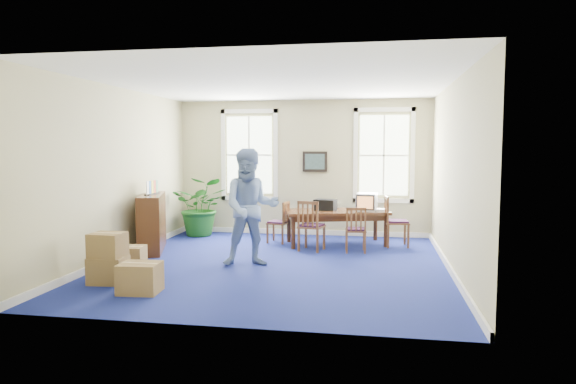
% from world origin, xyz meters
% --- Properties ---
extents(floor, '(6.50, 6.50, 0.00)m').
position_xyz_m(floor, '(0.00, 0.00, 0.00)').
color(floor, navy).
rests_on(floor, ground).
extents(ceiling, '(6.50, 6.50, 0.00)m').
position_xyz_m(ceiling, '(0.00, 0.00, 3.20)').
color(ceiling, white).
rests_on(ceiling, ground).
extents(wall_back, '(6.50, 0.00, 6.50)m').
position_xyz_m(wall_back, '(0.00, 3.25, 1.60)').
color(wall_back, tan).
rests_on(wall_back, ground).
extents(wall_front, '(6.50, 0.00, 6.50)m').
position_xyz_m(wall_front, '(0.00, -3.25, 1.60)').
color(wall_front, tan).
rests_on(wall_front, ground).
extents(wall_left, '(0.00, 6.50, 6.50)m').
position_xyz_m(wall_left, '(-3.00, 0.00, 1.60)').
color(wall_left, tan).
rests_on(wall_left, ground).
extents(wall_right, '(0.00, 6.50, 6.50)m').
position_xyz_m(wall_right, '(3.00, 0.00, 1.60)').
color(wall_right, tan).
rests_on(wall_right, ground).
extents(baseboard_back, '(6.00, 0.04, 0.12)m').
position_xyz_m(baseboard_back, '(0.00, 3.22, 0.06)').
color(baseboard_back, white).
rests_on(baseboard_back, ground).
extents(baseboard_left, '(0.04, 6.50, 0.12)m').
position_xyz_m(baseboard_left, '(-2.97, 0.00, 0.06)').
color(baseboard_left, white).
rests_on(baseboard_left, ground).
extents(baseboard_right, '(0.04, 6.50, 0.12)m').
position_xyz_m(baseboard_right, '(2.97, 0.00, 0.06)').
color(baseboard_right, white).
rests_on(baseboard_right, ground).
extents(window_left, '(1.40, 0.12, 2.20)m').
position_xyz_m(window_left, '(-1.30, 3.23, 1.90)').
color(window_left, white).
rests_on(window_left, ground).
extents(window_right, '(1.40, 0.12, 2.20)m').
position_xyz_m(window_right, '(1.90, 3.23, 1.90)').
color(window_right, white).
rests_on(window_right, ground).
extents(wall_picture, '(0.58, 0.06, 0.48)m').
position_xyz_m(wall_picture, '(0.30, 3.20, 1.75)').
color(wall_picture, black).
rests_on(wall_picture, ground).
extents(conference_table, '(2.35, 1.54, 0.74)m').
position_xyz_m(conference_table, '(0.90, 2.08, 0.37)').
color(conference_table, '#442412').
rests_on(conference_table, ground).
extents(crt_tv, '(0.47, 0.50, 0.38)m').
position_xyz_m(crt_tv, '(1.54, 2.13, 0.92)').
color(crt_tv, '#B7B7BC').
rests_on(crt_tv, conference_table).
extents(game_console, '(0.19, 0.23, 0.05)m').
position_xyz_m(game_console, '(1.83, 2.08, 0.76)').
color(game_console, white).
rests_on(game_console, conference_table).
extents(equipment_bag, '(0.51, 0.39, 0.23)m').
position_xyz_m(equipment_bag, '(0.65, 2.13, 0.85)').
color(equipment_bag, black).
rests_on(equipment_bag, conference_table).
extents(chair_near_left, '(0.56, 0.56, 1.03)m').
position_xyz_m(chair_near_left, '(0.46, 1.34, 0.51)').
color(chair_near_left, brown).
rests_on(chair_near_left, ground).
extents(chair_near_right, '(0.45, 0.45, 0.92)m').
position_xyz_m(chair_near_right, '(1.34, 1.34, 0.46)').
color(chair_near_right, brown).
rests_on(chair_near_right, ground).
extents(chair_end_left, '(0.48, 0.48, 0.91)m').
position_xyz_m(chair_end_left, '(-0.38, 2.08, 0.45)').
color(chair_end_left, brown).
rests_on(chair_end_left, ground).
extents(chair_end_right, '(0.53, 0.53, 1.06)m').
position_xyz_m(chair_end_right, '(2.17, 2.08, 0.53)').
color(chair_end_right, brown).
rests_on(chair_end_right, ground).
extents(man, '(1.18, 1.02, 2.07)m').
position_xyz_m(man, '(-0.44, -0.15, 1.03)').
color(man, '#7792C3').
rests_on(man, ground).
extents(credenza, '(0.89, 1.57, 1.19)m').
position_xyz_m(credenza, '(-2.73, 0.81, 0.59)').
color(credenza, '#442412').
rests_on(credenza, ground).
extents(brochure_rack, '(0.27, 0.68, 0.29)m').
position_xyz_m(brochure_rack, '(-2.71, 0.81, 1.34)').
color(brochure_rack, '#99999E').
rests_on(brochure_rack, credenza).
extents(potted_plant, '(1.38, 1.24, 1.39)m').
position_xyz_m(potted_plant, '(-2.33, 2.66, 0.70)').
color(potted_plant, '#144A13').
rests_on(potted_plant, ground).
extents(cardboard_boxes, '(1.50, 1.50, 0.82)m').
position_xyz_m(cardboard_boxes, '(-2.12, -1.57, 0.41)').
color(cardboard_boxes, olive).
rests_on(cardboard_boxes, ground).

